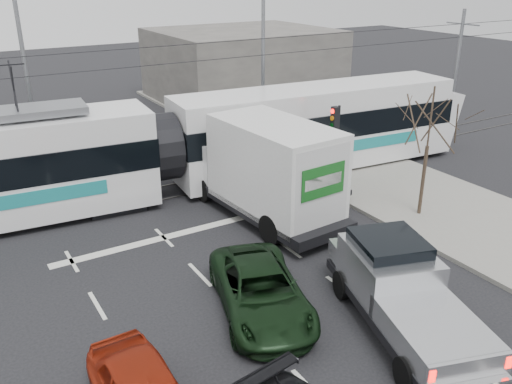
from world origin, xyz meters
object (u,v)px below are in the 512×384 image
street_lamp_near (260,49)px  street_lamp_far (20,63)px  navy_pickup (293,169)px  tram (162,149)px  box_truck (264,170)px  silver_pickup (400,289)px  bare_tree (430,123)px  traffic_signal (336,129)px  green_car (261,291)px

street_lamp_near → street_lamp_far: 11.67m
street_lamp_near → navy_pickup: (-2.41, -6.70, -4.14)m
tram → street_lamp_far: bearing=127.7°
tram → navy_pickup: 5.71m
street_lamp_far → box_truck: size_ratio=1.13×
street_lamp_near → silver_pickup: street_lamp_near is taller
street_lamp_far → tram: bearing=-57.3°
bare_tree → street_lamp_near: size_ratio=0.56×
traffic_signal → silver_pickup: 9.92m
street_lamp_far → street_lamp_near: bearing=-9.9°
silver_pickup → tram: bearing=117.0°
street_lamp_near → green_car: (-8.40, -13.71, -4.43)m
bare_tree → green_car: bearing=-165.7°
traffic_signal → silver_pickup: (-4.66, -8.61, -1.62)m
bare_tree → silver_pickup: 7.87m
navy_pickup → street_lamp_far: bearing=128.1°
street_lamp_near → silver_pickup: (-5.50, -16.11, -4.00)m
street_lamp_far → silver_pickup: size_ratio=1.38×
street_lamp_near → street_lamp_far: same height
bare_tree → navy_pickup: bearing=119.3°
street_lamp_near → street_lamp_far: bearing=170.1°
bare_tree → green_car: 9.49m
street_lamp_far → bare_tree: bearing=-48.9°
silver_pickup → green_car: 3.79m
traffic_signal → box_truck: bearing=-169.6°
street_lamp_near → box_truck: bearing=-120.7°
street_lamp_near → box_truck: 10.10m
traffic_signal → street_lamp_far: size_ratio=0.40×
street_lamp_near → navy_pickup: size_ratio=1.84×
silver_pickup → green_car: (-2.90, 2.40, -0.43)m
silver_pickup → street_lamp_far: bearing=125.9°
tram → green_car: (-0.95, -9.42, -1.43)m
street_lamp_far → silver_pickup: street_lamp_far is taller
street_lamp_near → tram: (-7.46, -4.30, -3.00)m
street_lamp_near → green_car: size_ratio=1.83×
bare_tree → box_truck: (-5.18, 3.25, -1.87)m
navy_pickup → traffic_signal: bearing=-35.4°
street_lamp_near → silver_pickup: bearing=-108.8°
traffic_signal → navy_pickup: traffic_signal is taller
traffic_signal → silver_pickup: size_ratio=0.55×
bare_tree → tram: 10.71m
navy_pickup → box_truck: bearing=-156.3°
green_car → traffic_signal: bearing=56.6°
silver_pickup → navy_pickup: bearing=89.4°
street_lamp_near → traffic_signal: bearing=-96.4°
street_lamp_far → tram: size_ratio=0.31×
box_truck → navy_pickup: box_truck is taller
street_lamp_far → silver_pickup: (6.00, -18.11, -4.00)m
street_lamp_far → traffic_signal: bearing=-41.7°
bare_tree → box_truck: 6.39m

